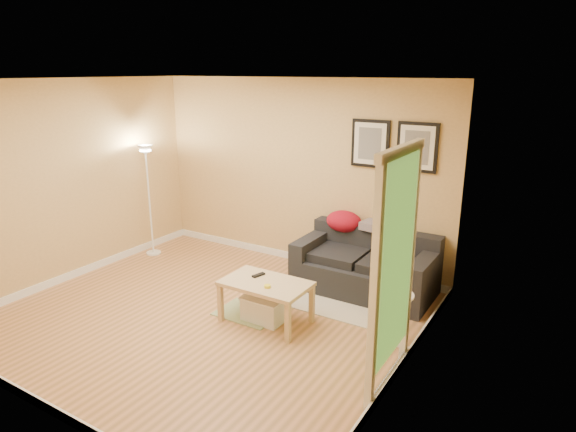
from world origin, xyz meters
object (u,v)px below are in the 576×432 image
Objects in this scene: storage_bin at (265,308)px; book_stack at (396,291)px; coffee_table at (266,302)px; side_table at (393,320)px; sofa at (365,263)px; floor_lamp at (150,204)px.

storage_bin is 1.50m from book_stack.
side_table reaches higher than coffee_table.
book_stack is at bearing 7.42° from coffee_table.
book_stack is (1.41, 0.22, 0.46)m from storage_bin.
sofa is at bearing 63.53° from storage_bin.
storage_bin is 1.43m from side_table.
coffee_table is 2.84m from floor_lamp.
side_table is 0.32m from book_stack.
floor_lamp is (-3.26, -0.44, 0.41)m from sofa.
floor_lamp is at bearing 159.49° from coffee_table.
storage_bin is at bearing 150.58° from coffee_table.
sofa is at bearing 7.64° from floor_lamp.
floor_lamp reaches higher than sofa.
sofa is 1.34m from book_stack.
coffee_table is at bearing -115.08° from sofa.
floor_lamp is (-4.02, 0.62, 0.50)m from side_table.
sofa is at bearing 135.98° from book_stack.
coffee_table is at bearing -169.65° from side_table.
floor_lamp is at bearing 171.25° from side_table.
side_table is at bearing 8.01° from coffee_table.
sofa is 7.29× the size of book_stack.
floor_lamp is at bearing -172.36° from sofa.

